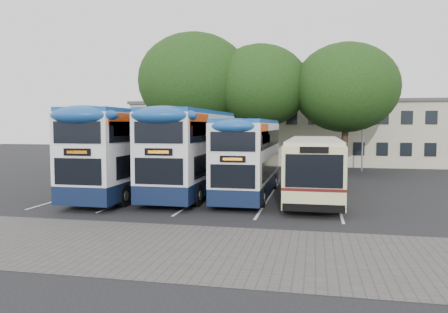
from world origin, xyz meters
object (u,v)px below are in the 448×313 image
tree_mid (260,86)px  bus_dd_right (250,154)px  tree_left (195,81)px  bus_single (314,165)px  lamp_post (363,110)px  tree_right (346,88)px  bus_dd_mid (194,148)px  bus_dd_left (131,148)px

tree_mid → bus_dd_right: size_ratio=1.05×
tree_left → bus_single: (9.96, -12.43, -5.74)m
lamp_post → bus_single: lamp_post is taller
lamp_post → tree_left: (-13.87, -2.09, 2.44)m
tree_left → tree_right: bearing=-0.7°
bus_dd_mid → bus_single: 6.67m
tree_mid → bus_dd_right: bearing=-85.5°
tree_mid → tree_right: bearing=-1.9°
tree_mid → bus_dd_right: (0.98, -12.45, -4.75)m
tree_mid → tree_right: (6.76, -0.23, -0.26)m
tree_left → tree_mid: 5.57m
tree_left → bus_dd_left: (-0.03, -13.08, -4.96)m
tree_left → tree_mid: size_ratio=1.11×
bus_single → tree_right: bearing=79.2°
tree_right → bus_dd_left: 18.36m
lamp_post → tree_left: 14.24m
bus_dd_mid → bus_dd_right: 3.21m
bus_dd_right → lamp_post: bearing=63.0°
tree_mid → tree_right: tree_mid is taller
tree_left → bus_dd_mid: tree_left is taller
tree_left → bus_dd_left: bearing=-90.1°
lamp_post → bus_dd_right: size_ratio=0.91×
lamp_post → bus_single: bearing=-105.1°
bus_single → lamp_post: bearing=74.9°
lamp_post → bus_single: (-3.92, -14.52, -3.30)m
bus_dd_left → bus_dd_mid: bearing=14.6°
lamp_post → tree_mid: 8.79m
tree_right → bus_single: 13.46m
tree_left → tree_right: (12.30, -0.14, -0.76)m
lamp_post → bus_dd_right: lamp_post is taller
tree_mid → bus_dd_left: 14.98m
lamp_post → tree_mid: size_ratio=0.87×
bus_dd_left → bus_single: (9.99, 0.65, -0.78)m
bus_dd_right → bus_single: 3.47m
bus_dd_mid → lamp_post: bearing=53.6°
tree_right → bus_dd_right: bearing=-115.3°
tree_right → bus_dd_right: (-5.78, -12.22, -4.48)m
bus_dd_left → bus_dd_right: bearing=6.3°
lamp_post → bus_dd_left: size_ratio=0.81×
tree_mid → bus_dd_mid: bearing=-100.2°
tree_right → bus_single: tree_right is taller
bus_single → bus_dd_mid: bearing=178.1°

